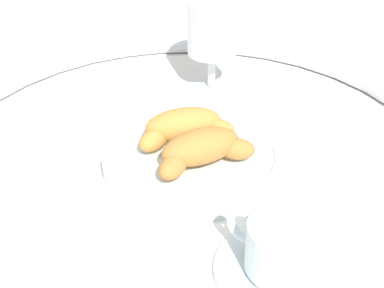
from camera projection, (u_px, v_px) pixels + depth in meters
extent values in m
plane|color=silver|center=(189.00, 154.00, 0.69)|extent=(2.20, 2.20, 0.00)
torus|color=silver|center=(189.00, 147.00, 0.68)|extent=(0.69, 0.69, 0.02)
cylinder|color=silver|center=(192.00, 158.00, 0.67)|extent=(0.23, 0.23, 0.02)
torus|color=silver|center=(192.00, 152.00, 0.66)|extent=(0.23, 0.23, 0.01)
ellipsoid|color=#CC893D|center=(184.00, 124.00, 0.67)|extent=(0.11, 0.06, 0.04)
ellipsoid|color=#CC893D|center=(154.00, 140.00, 0.65)|extent=(0.05, 0.05, 0.03)
ellipsoid|color=#CC893D|center=(218.00, 130.00, 0.67)|extent=(0.05, 0.05, 0.03)
ellipsoid|color=#BC7A38|center=(201.00, 146.00, 0.63)|extent=(0.11, 0.07, 0.04)
ellipsoid|color=#BC7A38|center=(173.00, 167.00, 0.61)|extent=(0.05, 0.05, 0.03)
ellipsoid|color=#BC7A38|center=(237.00, 149.00, 0.64)|extent=(0.05, 0.04, 0.03)
cylinder|color=silver|center=(282.00, 269.00, 0.52)|extent=(0.14, 0.14, 0.01)
cylinder|color=silver|center=(285.00, 247.00, 0.50)|extent=(0.08, 0.08, 0.05)
cylinder|color=brown|center=(288.00, 229.00, 0.49)|extent=(0.07, 0.07, 0.01)
torus|color=silver|center=(245.00, 226.00, 0.52)|extent=(0.04, 0.04, 0.04)
cylinder|color=white|center=(211.00, 86.00, 0.85)|extent=(0.07, 0.07, 0.01)
cylinder|color=white|center=(212.00, 69.00, 0.83)|extent=(0.01, 0.01, 0.05)
cylinder|color=white|center=(212.00, 29.00, 0.79)|extent=(0.08, 0.08, 0.08)
cylinder|color=#E0CC4C|center=(212.00, 34.00, 0.80)|extent=(0.07, 0.07, 0.06)
cube|color=silver|center=(76.00, 93.00, 0.83)|extent=(0.14, 0.14, 0.01)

